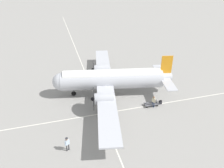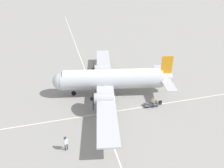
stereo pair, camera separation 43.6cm
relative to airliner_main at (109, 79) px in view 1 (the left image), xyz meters
The scene contains 8 objects.
ground_plane 2.64m from the airliner_main, 11.47° to the right, with size 300.00×300.00×0.00m, color gray.
apron_line_eastwest 5.30m from the airliner_main, 84.42° to the right, with size 120.00×0.16×0.01m.
apron_line_northsouth 3.44m from the airliner_main, behind, with size 0.16×120.00×0.01m.
airliner_main is the anchor object (origin of this frame).
crew_foreground 12.48m from the airliner_main, 126.03° to the right, with size 0.53×0.39×1.73m.
passenger_boarding 7.29m from the airliner_main, 44.99° to the right, with size 0.37×0.51×1.73m.
suitcase_near_door 8.19m from the airliner_main, 36.28° to the right, with size 0.47×0.17×0.65m.
baggage_cart 7.17m from the airliner_main, 42.99° to the right, with size 1.98×1.03×0.56m.
Camera 1 is at (-7.86, -27.76, 17.60)m, focal length 35.00 mm.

